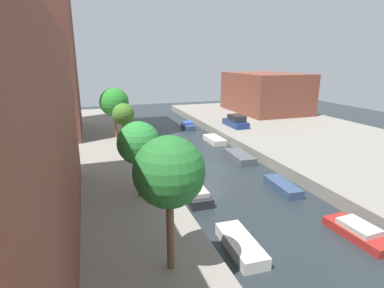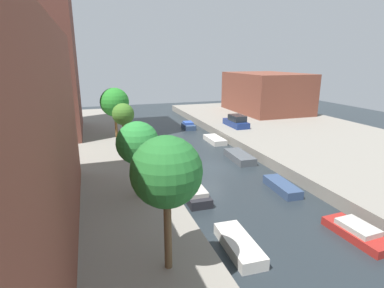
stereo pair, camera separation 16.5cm
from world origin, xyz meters
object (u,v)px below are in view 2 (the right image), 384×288
at_px(moored_boat_left_4, 156,145).
at_px(parked_car, 236,122).
at_px(apartment_tower_far, 20,6).
at_px(street_tree_2, 123,115).
at_px(moored_boat_left_1, 239,245).
at_px(moored_boat_left_3, 174,162).
at_px(moored_boat_right_5, 188,126).
at_px(moored_boat_right_3, 240,157).
at_px(moored_boat_right_4, 215,140).
at_px(street_tree_0, 166,173).
at_px(moored_boat_right_1, 358,232).
at_px(moored_boat_left_2, 195,194).
at_px(street_tree_3, 115,102).
at_px(street_tree_1, 138,143).
at_px(moored_boat_right_2, 282,187).

bearing_deg(moored_boat_left_4, parked_car, 14.19).
bearing_deg(apartment_tower_far, parked_car, -7.92).
xyz_separation_m(street_tree_2, moored_boat_left_1, (4.07, -13.86, -4.63)).
xyz_separation_m(moored_boat_left_3, moored_boat_right_5, (6.06, 14.50, 0.10)).
relative_size(moored_boat_right_3, moored_boat_right_4, 1.12).
distance_m(street_tree_0, moored_boat_right_1, 11.92).
height_order(moored_boat_left_3, moored_boat_right_3, moored_boat_left_3).
bearing_deg(moored_boat_right_1, moored_boat_left_2, 133.53).
relative_size(street_tree_0, parked_car, 1.29).
height_order(street_tree_0, street_tree_2, street_tree_0).
distance_m(moored_boat_left_2, moored_boat_right_4, 15.61).
bearing_deg(moored_boat_right_4, moored_boat_left_4, 178.60).
distance_m(apartment_tower_far, moored_boat_right_1, 36.80).
height_order(street_tree_3, moored_boat_right_1, street_tree_3).
height_order(moored_boat_right_1, moored_boat_right_3, moored_boat_right_1).
relative_size(apartment_tower_far, street_tree_2, 5.59).
height_order(moored_boat_right_1, moored_boat_right_5, moored_boat_right_5).
xyz_separation_m(street_tree_1, moored_boat_left_1, (4.07, -6.10, -4.19)).
bearing_deg(street_tree_0, moored_boat_right_1, 2.00).
distance_m(street_tree_0, street_tree_2, 15.25).
distance_m(street_tree_1, moored_boat_left_2, 5.64).
height_order(moored_boat_left_2, moored_boat_right_4, moored_boat_left_2).
distance_m(apartment_tower_far, street_tree_1, 24.55).
height_order(street_tree_3, moored_boat_left_2, street_tree_3).
height_order(moored_boat_right_4, moored_boat_right_5, moored_boat_right_5).
relative_size(apartment_tower_far, moored_boat_left_4, 6.44).
relative_size(street_tree_1, moored_boat_left_1, 1.28).
bearing_deg(moored_boat_left_4, moored_boat_left_3, -86.89).
bearing_deg(street_tree_0, apartment_tower_far, 107.29).
relative_size(moored_boat_left_3, moored_boat_right_2, 1.20).
bearing_deg(moored_boat_left_3, moored_boat_left_1, -91.19).
bearing_deg(moored_boat_right_2, street_tree_1, 177.98).
height_order(street_tree_0, parked_car, street_tree_0).
relative_size(street_tree_3, parked_car, 1.24).
xyz_separation_m(street_tree_3, parked_car, (15.38, 0.84, -3.30)).
height_order(street_tree_2, moored_boat_left_4, street_tree_2).
bearing_deg(moored_boat_right_4, street_tree_3, 168.74).
xyz_separation_m(street_tree_0, moored_boat_left_2, (3.85, 7.74, -4.90)).
height_order(street_tree_1, moored_boat_left_2, street_tree_1).
xyz_separation_m(apartment_tower_far, moored_boat_left_2, (12.54, -20.22, -14.52)).
xyz_separation_m(moored_boat_left_2, moored_boat_left_3, (0.51, 7.41, -0.08)).
height_order(street_tree_2, moored_boat_right_4, street_tree_2).
distance_m(street_tree_2, street_tree_3, 8.52).
distance_m(apartment_tower_far, moored_boat_left_2, 27.88).
relative_size(street_tree_0, moored_boat_left_3, 1.29).
height_order(street_tree_0, moored_boat_right_5, street_tree_0).
height_order(street_tree_0, street_tree_1, street_tree_0).
xyz_separation_m(street_tree_2, moored_boat_left_2, (3.85, -7.51, -4.56)).
xyz_separation_m(street_tree_0, street_tree_1, (-0.00, 7.49, -0.78)).
xyz_separation_m(apartment_tower_far, street_tree_1, (8.70, -20.47, -10.40)).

